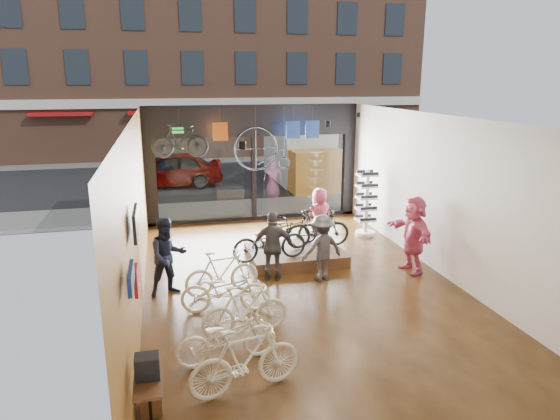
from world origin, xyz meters
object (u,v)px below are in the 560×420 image
object	(u,v)px
display_platform	(295,255)
customer_1	(168,257)
floor_bike_5	(222,273)
customer_5	(413,234)
customer_4	(320,217)
display_bike_left	(270,241)
box_truck	(304,156)
hung_bike	(180,141)
customer_2	(273,246)
street_car	(169,169)
penny_farthing	(265,150)
floor_bike_3	(245,310)
floor_bike_2	(227,337)
display_bike_right	(288,229)
floor_bike_1	(245,360)
customer_3	(322,248)
display_bike_mid	(318,228)
sunglasses_rack	(366,203)
floor_bike_4	(225,290)

from	to	relation	value
display_platform	customer_1	xyz separation A→B (m)	(-3.24, -1.40, 0.72)
floor_bike_5	customer_5	size ratio (longest dim) A/B	0.88
customer_1	display_platform	bearing A→B (deg)	4.95
customer_4	display_bike_left	bearing A→B (deg)	33.37
box_truck	hung_bike	world-z (taller)	hung_bike
customer_1	customer_2	world-z (taller)	customer_1
street_car	display_platform	size ratio (longest dim) A/B	1.89
box_truck	penny_farthing	xyz separation A→B (m)	(-3.03, -6.19, 1.18)
floor_bike_3	floor_bike_2	bearing A→B (deg)	143.67
street_car	customer_1	bearing A→B (deg)	-1.42
display_bike_right	customer_5	bearing A→B (deg)	-121.46
floor_bike_5	hung_bike	world-z (taller)	hung_bike
floor_bike_1	hung_bike	xyz separation A→B (m)	(-0.52, 7.68, 2.39)
box_truck	hung_bike	xyz separation A→B (m)	(-5.58, -6.80, 1.61)
floor_bike_1	customer_4	distance (m)	7.19
box_truck	floor_bike_5	world-z (taller)	box_truck
floor_bike_3	display_bike_right	world-z (taller)	display_bike_right
floor_bike_1	display_bike_right	xyz separation A→B (m)	(2.13, 5.77, 0.19)
customer_3	customer_5	bearing A→B (deg)	168.72
display_bike_mid	sunglasses_rack	distance (m)	2.58
customer_4	sunglasses_rack	world-z (taller)	sunglasses_rack
floor_bike_2	hung_bike	size ratio (longest dim) A/B	1.09
floor_bike_1	floor_bike_5	distance (m)	3.63
sunglasses_rack	display_platform	bearing A→B (deg)	-144.03
display_platform	customer_1	size ratio (longest dim) A/B	1.38
floor_bike_2	display_bike_right	xyz separation A→B (m)	(2.30, 4.89, 0.27)
box_truck	display_bike_right	bearing A→B (deg)	-108.56
box_truck	floor_bike_3	distance (m)	13.65
floor_bike_1	floor_bike_2	xyz separation A→B (m)	(-0.17, 0.88, -0.08)
customer_2	customer_4	size ratio (longest dim) A/B	1.02
box_truck	floor_bike_5	bearing A→B (deg)	-114.60
customer_3	penny_farthing	world-z (taller)	penny_farthing
box_truck	floor_bike_4	world-z (taller)	box_truck
floor_bike_5	customer_3	world-z (taller)	customer_3
floor_bike_1	display_bike_left	distance (m)	4.88
customer_3	customer_4	bearing A→B (deg)	-117.95
floor_bike_4	display_bike_left	size ratio (longest dim) A/B	0.97
floor_bike_4	display_platform	size ratio (longest dim) A/B	0.75
floor_bike_1	customer_1	distance (m)	4.05
floor_bike_1	floor_bike_4	xyz separation A→B (m)	(0.05, 2.74, -0.06)
box_truck	floor_bike_1	xyz separation A→B (m)	(-5.06, -14.48, -0.78)
display_bike_right	box_truck	bearing A→B (deg)	-14.84
floor_bike_1	display_bike_mid	size ratio (longest dim) A/B	1.03
penny_farthing	display_platform	bearing A→B (deg)	-86.79
floor_bike_3	display_bike_right	bearing A→B (deg)	-32.63
floor_bike_4	street_car	bearing A→B (deg)	11.07
customer_3	sunglasses_rack	xyz separation A→B (m)	(2.38, 3.04, 0.20)
customer_3	street_car	bearing A→B (deg)	-85.87
display_bike_right	hung_bike	world-z (taller)	hung_bike
display_bike_mid	customer_2	xyz separation A→B (m)	(-1.46, -1.21, 0.02)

